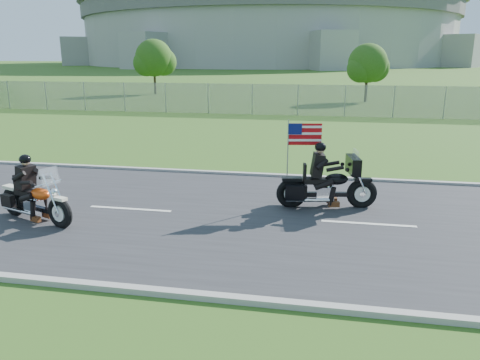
# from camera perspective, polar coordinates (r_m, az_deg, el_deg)

# --- Properties ---
(ground) EXTENTS (420.00, 420.00, 0.00)m
(ground) POSITION_cam_1_polar(r_m,az_deg,el_deg) (11.86, -4.30, -4.29)
(ground) COLOR #32571B
(ground) RESTS_ON ground
(road) EXTENTS (120.00, 8.00, 0.04)m
(road) POSITION_cam_1_polar(r_m,az_deg,el_deg) (11.85, -4.30, -4.20)
(road) COLOR #28282B
(road) RESTS_ON ground
(curb_north) EXTENTS (120.00, 0.18, 0.12)m
(curb_north) POSITION_cam_1_polar(r_m,az_deg,el_deg) (15.62, -0.53, 0.76)
(curb_north) COLOR #9E9B93
(curb_north) RESTS_ON ground
(curb_south) EXTENTS (120.00, 0.18, 0.12)m
(curb_south) POSITION_cam_1_polar(r_m,az_deg,el_deg) (8.32, -11.59, -13.09)
(curb_south) COLOR #9E9B93
(curb_south) RESTS_ON ground
(fence) EXTENTS (60.00, 0.03, 2.00)m
(fence) POSITION_cam_1_polar(r_m,az_deg,el_deg) (31.93, -3.91, 9.89)
(fence) COLOR gray
(fence) RESTS_ON ground
(stadium) EXTENTS (140.40, 140.40, 29.20)m
(stadium) POSITION_cam_1_polar(r_m,az_deg,el_deg) (182.61, 3.50, 18.85)
(stadium) COLOR #A3A099
(stadium) RESTS_ON ground
(tree_fence_near) EXTENTS (3.52, 3.28, 4.75)m
(tree_fence_near) POSITION_cam_1_polar(r_m,az_deg,el_deg) (40.96, 15.35, 13.33)
(tree_fence_near) COLOR #382316
(tree_fence_near) RESTS_ON ground
(tree_fence_mid) EXTENTS (3.96, 3.69, 5.30)m
(tree_fence_mid) POSITION_cam_1_polar(r_m,az_deg,el_deg) (47.91, -10.39, 14.21)
(tree_fence_mid) COLOR #382316
(tree_fence_mid) RESTS_ON ground
(motorcycle_lead) EXTENTS (2.38, 1.15, 1.66)m
(motorcycle_lead) POSITION_cam_1_polar(r_m,az_deg,el_deg) (12.24, -23.79, -2.37)
(motorcycle_lead) COLOR black
(motorcycle_lead) RESTS_ON ground
(motorcycle_follow) EXTENTS (2.63, 1.03, 2.20)m
(motorcycle_follow) POSITION_cam_1_polar(r_m,az_deg,el_deg) (12.37, 10.52, -0.75)
(motorcycle_follow) COLOR black
(motorcycle_follow) RESTS_ON ground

